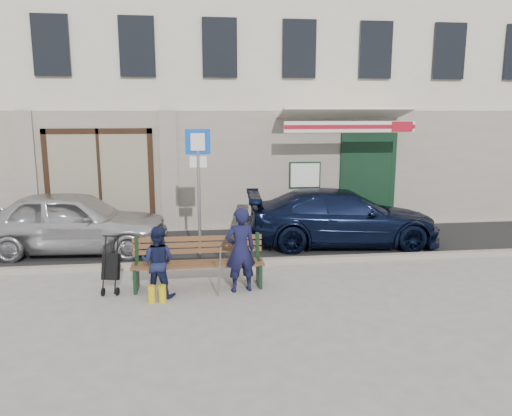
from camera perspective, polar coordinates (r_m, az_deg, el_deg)
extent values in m
plane|color=#9E9991|center=(9.15, -2.10, -9.40)|extent=(80.00, 80.00, 0.00)
cube|color=#282828|center=(12.10, -3.39, -4.26)|extent=(60.00, 3.20, 0.01)
cube|color=#9E9384|center=(10.55, -2.82, -6.26)|extent=(60.00, 0.18, 0.12)
cube|color=beige|center=(17.15, -4.83, 17.06)|extent=(20.00, 7.00, 10.00)
cube|color=#9E9384|center=(13.62, -3.98, 4.30)|extent=(20.00, 0.12, 3.20)
cube|color=maroon|center=(13.89, -17.32, 3.75)|extent=(2.50, 0.12, 2.00)
cube|color=black|center=(14.39, 12.60, 3.22)|extent=(1.60, 0.10, 2.60)
cube|color=black|center=(14.85, 11.98, 3.09)|extent=(1.25, 0.90, 2.40)
cube|color=white|center=(13.84, 5.62, 3.76)|extent=(0.80, 0.03, 0.65)
cube|color=white|center=(13.74, 9.68, 10.42)|extent=(3.40, 1.72, 0.42)
cube|color=white|center=(12.93, 10.74, 9.11)|extent=(3.40, 0.05, 0.28)
cube|color=maroon|center=(12.90, 10.78, 9.11)|extent=(3.40, 0.02, 0.10)
imported|color=silver|center=(12.07, -20.17, -1.48)|extent=(4.32, 1.97, 1.44)
imported|color=black|center=(12.21, 9.85, -1.06)|extent=(4.74, 2.21, 1.34)
cylinder|color=gray|center=(10.65, -6.53, 1.05)|extent=(0.07, 0.07, 2.72)
cube|color=#0D47BB|center=(10.51, -6.68, 7.52)|extent=(0.52, 0.03, 0.52)
cube|color=white|center=(10.48, -6.68, 7.51)|extent=(0.29, 0.02, 0.36)
cube|color=white|center=(10.54, -6.63, 5.25)|extent=(0.36, 0.03, 0.23)
cube|color=brown|center=(9.22, -6.61, -6.37)|extent=(2.40, 0.50, 0.04)
cube|color=brown|center=(9.40, -6.66, -4.18)|extent=(2.40, 0.10, 0.36)
cube|color=#16321D|center=(9.35, -13.52, -7.81)|extent=(0.06, 0.50, 0.45)
cube|color=#16321D|center=(9.36, 0.36, -7.47)|extent=(0.06, 0.50, 0.45)
cube|color=white|center=(9.14, -1.87, -6.24)|extent=(0.34, 0.25, 0.11)
cylinder|color=gray|center=(8.57, -4.21, -7.33)|extent=(0.07, 0.34, 0.96)
cylinder|color=gold|center=(8.73, -11.85, -9.63)|extent=(0.13, 0.13, 0.30)
cylinder|color=gold|center=(8.72, -10.65, -9.61)|extent=(0.13, 0.13, 0.30)
imported|color=#121333|center=(8.90, -1.79, -4.81)|extent=(0.63, 0.48, 1.53)
imported|color=#151B3C|center=(8.87, -11.16, -6.04)|extent=(0.73, 0.64, 1.25)
cylinder|color=black|center=(9.27, -17.08, -9.17)|extent=(0.06, 0.15, 0.15)
cylinder|color=black|center=(9.23, -15.54, -9.17)|extent=(0.06, 0.15, 0.15)
cube|color=black|center=(9.31, -16.25, -6.45)|extent=(0.34, 0.32, 0.49)
cylinder|color=black|center=(9.29, -16.30, -3.10)|extent=(0.27, 0.08, 0.02)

